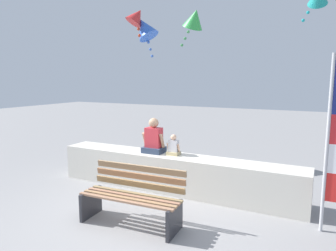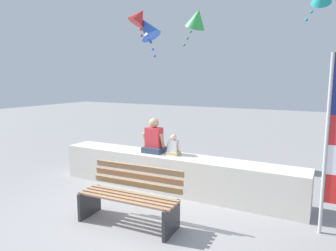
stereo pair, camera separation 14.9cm
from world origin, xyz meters
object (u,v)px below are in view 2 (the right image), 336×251
at_px(kite_red, 139,17).
at_px(kite_blue, 147,28).
at_px(park_bench, 130,197).
at_px(kite_green, 197,19).
at_px(person_adult, 154,139).
at_px(person_child, 174,147).

height_order(kite_red, kite_blue, kite_red).
relative_size(park_bench, kite_green, 1.50).
relative_size(person_adult, kite_red, 0.83).
bearing_deg(person_adult, kite_green, 94.07).
bearing_deg(person_adult, kite_blue, 124.98).
relative_size(park_bench, kite_blue, 1.45).
height_order(park_bench, kite_red, kite_red).
bearing_deg(park_bench, person_child, 92.22).
distance_m(park_bench, kite_green, 5.50).
distance_m(person_adult, kite_green, 3.87).
height_order(park_bench, person_child, person_child).
height_order(person_adult, person_child, person_adult).
relative_size(person_child, kite_blue, 0.37).
bearing_deg(kite_red, kite_green, 29.91).
xyz_separation_m(person_child, kite_red, (-1.99, 1.83, 3.03)).
bearing_deg(kite_red, kite_blue, 27.20).
bearing_deg(kite_green, kite_blue, -149.66).
relative_size(kite_red, kite_blue, 0.77).
xyz_separation_m(kite_red, kite_green, (1.35, 0.78, -0.05)).
relative_size(kite_blue, kite_green, 1.04).
height_order(person_child, kite_blue, kite_blue).
bearing_deg(kite_blue, kite_red, -152.80).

